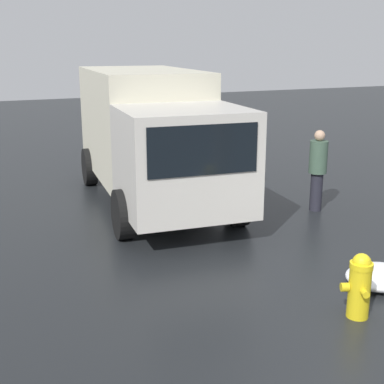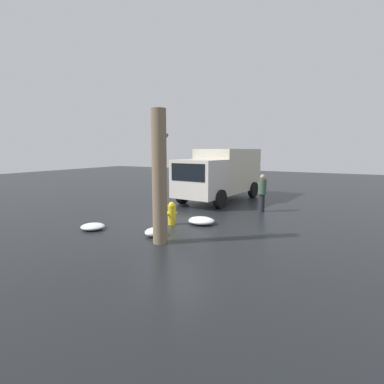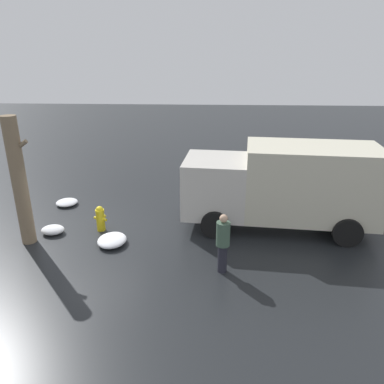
# 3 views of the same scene
# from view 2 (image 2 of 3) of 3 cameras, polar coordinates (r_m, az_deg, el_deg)

# --- Properties ---
(ground_plane) EXTENTS (60.00, 60.00, 0.00)m
(ground_plane) POSITION_cam_2_polar(r_m,az_deg,el_deg) (11.30, -3.87, -6.20)
(ground_plane) COLOR black
(fire_hydrant) EXTENTS (0.48, 0.39, 0.86)m
(fire_hydrant) POSITION_cam_2_polar(r_m,az_deg,el_deg) (11.20, -3.90, -4.01)
(fire_hydrant) COLOR yellow
(fire_hydrant) RESTS_ON ground_plane
(tree_trunk) EXTENTS (0.66, 0.44, 3.94)m
(tree_trunk) POSITION_cam_2_polar(r_m,az_deg,el_deg) (8.80, -6.23, 2.82)
(tree_trunk) COLOR #7F6B51
(tree_trunk) RESTS_ON ground_plane
(delivery_truck) EXTENTS (6.37, 2.92, 2.82)m
(delivery_truck) POSITION_cam_2_polar(r_m,az_deg,el_deg) (16.60, 5.61, 3.71)
(delivery_truck) COLOR beige
(delivery_truck) RESTS_ON ground_plane
(pedestrian) EXTENTS (0.37, 0.37, 1.69)m
(pedestrian) POSITION_cam_2_polar(r_m,az_deg,el_deg) (13.79, 13.22, 0.10)
(pedestrian) COLOR #23232D
(pedestrian) RESTS_ON ground_plane
(snow_pile_by_hydrant) EXTENTS (0.88, 1.03, 0.26)m
(snow_pile_by_hydrant) POSITION_cam_2_polar(r_m,az_deg,el_deg) (11.32, 1.74, -5.47)
(snow_pile_by_hydrant) COLOR white
(snow_pile_by_hydrant) RESTS_ON ground_plane
(snow_pile_curbside) EXTENTS (0.74, 0.62, 0.26)m
(snow_pile_curbside) POSITION_cam_2_polar(r_m,az_deg,el_deg) (9.88, -7.06, -7.54)
(snow_pile_curbside) COLOR white
(snow_pile_curbside) RESTS_ON ground_plane
(snow_pile_by_tree) EXTENTS (0.81, 0.82, 0.21)m
(snow_pile_by_tree) POSITION_cam_2_polar(r_m,az_deg,el_deg) (11.14, -18.38, -6.25)
(snow_pile_by_tree) COLOR white
(snow_pile_by_tree) RESTS_ON ground_plane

